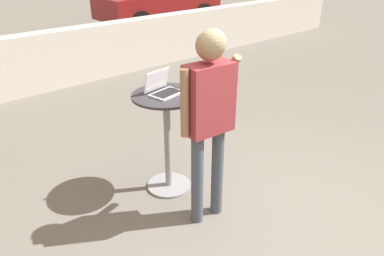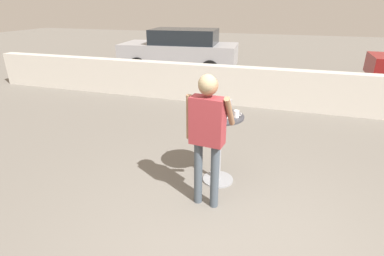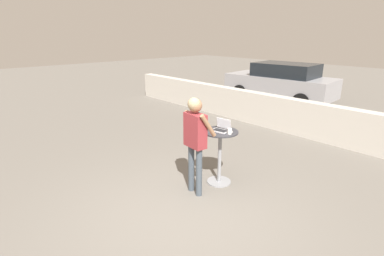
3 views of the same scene
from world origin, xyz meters
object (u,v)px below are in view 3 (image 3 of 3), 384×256
at_px(laptop, 222,128).
at_px(parked_car_further_down, 281,82).
at_px(cafe_table, 220,151).
at_px(standing_person, 195,133).
at_px(coffee_mug, 230,131).

xyz_separation_m(laptop, parked_car_further_down, (-3.13, 7.06, -0.27)).
relative_size(laptop, parked_car_further_down, 0.08).
distance_m(cafe_table, parked_car_further_down, 7.76).
xyz_separation_m(cafe_table, standing_person, (-0.03, -0.61, 0.48)).
bearing_deg(parked_car_further_down, coffee_mug, -64.67).
height_order(cafe_table, laptop, laptop).
bearing_deg(coffee_mug, parked_car_further_down, 115.33).
distance_m(laptop, coffee_mug, 0.23).
distance_m(cafe_table, standing_person, 0.78).
height_order(cafe_table, parked_car_further_down, parked_car_further_down).
bearing_deg(standing_person, cafe_table, 87.62).
bearing_deg(cafe_table, coffee_mug, 0.05).
bearing_deg(laptop, cafe_table, -78.13).
height_order(laptop, parked_car_further_down, parked_car_further_down).
bearing_deg(cafe_table, standing_person, -92.38).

